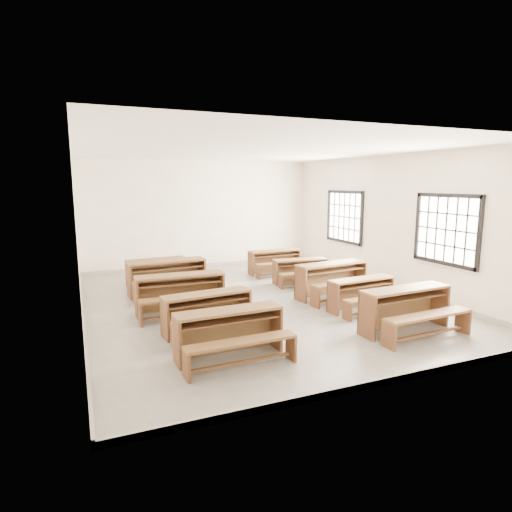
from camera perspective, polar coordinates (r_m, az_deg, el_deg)
name	(u,v)px	position (r m, az deg, el deg)	size (l,w,h in m)	color
room	(260,202)	(9.03, 0.53, 7.20)	(8.50, 8.50, 3.20)	gray
desk_set_0	(230,330)	(6.34, -3.48, -9.86)	(1.62, 0.87, 0.72)	brown
desk_set_1	(208,310)	(7.39, -6.39, -7.15)	(1.63, 0.97, 0.69)	brown
desk_set_2	(181,291)	(8.53, -9.99, -4.61)	(1.74, 0.94, 0.77)	brown
desk_set_3	(168,275)	(10.00, -11.69, -2.48)	(1.82, 1.04, 0.79)	brown
desk_set_4	(157,270)	(11.03, -13.08, -1.79)	(1.53, 0.89, 0.66)	brown
desk_set_5	(407,307)	(7.83, 19.51, -6.37)	(1.74, 0.97, 0.77)	brown
desk_set_6	(362,292)	(8.89, 14.02, -4.66)	(1.49, 0.85, 0.65)	brown
desk_set_7	(333,277)	(9.73, 10.23, -2.82)	(1.82, 1.08, 0.78)	brown
desk_set_8	(301,269)	(10.95, 5.99, -1.78)	(1.46, 0.87, 0.63)	brown
desk_set_9	(275,260)	(12.07, 2.58, -0.53)	(1.52, 0.82, 0.67)	brown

